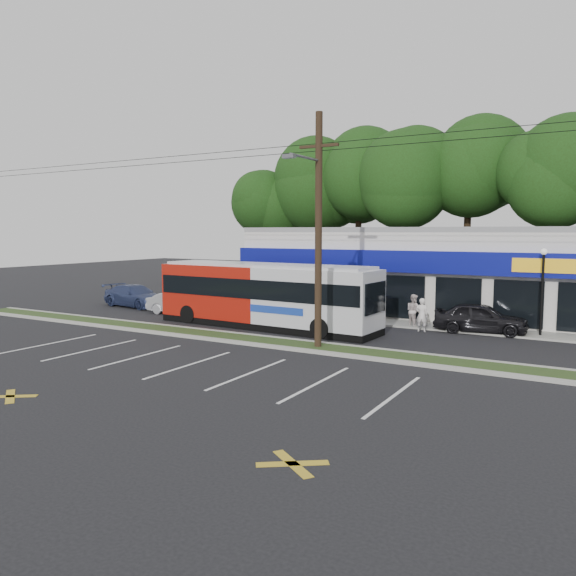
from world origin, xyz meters
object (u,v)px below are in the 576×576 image
at_px(lamp_post, 543,282).
at_px(car_dark, 481,318).
at_px(pedestrian_a, 422,315).
at_px(utility_pole, 314,223).
at_px(pedestrian_b, 414,311).
at_px(metrobus, 265,294).
at_px(car_silver, 180,303).
at_px(car_blue, 135,296).

relative_size(lamp_post, car_dark, 0.95).
xyz_separation_m(lamp_post, pedestrian_a, (-5.37, -1.42, -1.81)).
bearing_deg(pedestrian_a, utility_pole, 58.14).
bearing_deg(utility_pole, car_dark, 54.29).
bearing_deg(pedestrian_b, car_dark, -148.18).
relative_size(pedestrian_a, pedestrian_b, 0.98).
height_order(metrobus, car_silver, metrobus).
relative_size(lamp_post, metrobus, 0.34).
height_order(metrobus, pedestrian_a, metrobus).
xyz_separation_m(utility_pole, lamp_post, (8.17, 7.87, -2.74)).
xyz_separation_m(utility_pole, pedestrian_b, (2.02, 7.57, -4.54)).
bearing_deg(lamp_post, metrobus, -161.56).
xyz_separation_m(utility_pole, car_blue, (-16.65, 6.04, -4.67)).
bearing_deg(lamp_post, pedestrian_b, -177.15).
distance_m(utility_pole, car_dark, 10.42).
relative_size(utility_pole, metrobus, 3.95).
relative_size(utility_pole, lamp_post, 11.76).
bearing_deg(pedestrian_a, lamp_post, -173.60).
height_order(lamp_post, car_blue, lamp_post).
bearing_deg(car_silver, metrobus, -108.35).
relative_size(car_blue, pedestrian_b, 2.91).
relative_size(car_blue, pedestrian_a, 2.98).
height_order(car_dark, pedestrian_a, pedestrian_a).
height_order(car_blue, pedestrian_b, pedestrian_b).
height_order(lamp_post, car_dark, lamp_post).
distance_m(car_blue, pedestrian_a, 19.44).
bearing_deg(car_silver, car_blue, 70.75).
distance_m(car_silver, pedestrian_b, 14.09).
xyz_separation_m(metrobus, car_silver, (-7.10, 1.42, -1.10)).
bearing_deg(car_blue, car_dark, -78.56).
bearing_deg(pedestrian_a, car_dark, -165.46).
height_order(car_blue, pedestrian_a, pedestrian_a).
distance_m(pedestrian_a, pedestrian_b, 1.36).
distance_m(utility_pole, car_silver, 13.69).
relative_size(utility_pole, pedestrian_b, 28.55).
bearing_deg(car_silver, pedestrian_b, -86.52).
bearing_deg(car_silver, utility_pole, -119.92).
distance_m(utility_pole, pedestrian_b, 9.05).
bearing_deg(lamp_post, car_dark, -173.71).
relative_size(car_dark, car_silver, 1.09).
xyz_separation_m(utility_pole, car_silver, (-11.83, 4.99, -4.73)).
bearing_deg(car_blue, metrobus, -94.22).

